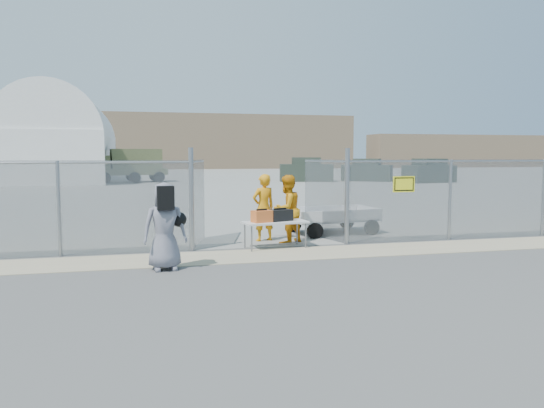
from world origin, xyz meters
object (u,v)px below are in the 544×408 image
object	(u,v)px
security_worker_left	(264,208)
utility_trailer	(332,220)
security_worker_right	(287,209)
folding_table	(275,235)
visitor	(165,226)

from	to	relation	value
security_worker_left	utility_trailer	bearing A→B (deg)	-176.10
security_worker_right	utility_trailer	distance (m)	2.25
security_worker_left	security_worker_right	size ratio (longest dim) A/B	1.01
folding_table	security_worker_left	xyz separation A→B (m)	(-0.03, 1.17, 0.57)
security_worker_right	visitor	world-z (taller)	security_worker_right
visitor	utility_trailer	bearing A→B (deg)	32.48
security_worker_left	visitor	xyz separation A→B (m)	(-2.74, -3.02, -0.02)
security_worker_right	visitor	distance (m)	4.14
folding_table	utility_trailer	size ratio (longest dim) A/B	0.48
visitor	folding_table	bearing A→B (deg)	28.53
security_worker_right	visitor	xyz separation A→B (m)	(-3.27, -2.55, -0.01)
utility_trailer	security_worker_right	bearing A→B (deg)	-150.44
security_worker_right	utility_trailer	xyz separation A→B (m)	(1.75, 1.32, -0.50)
folding_table	security_worker_right	size ratio (longest dim) A/B	0.89
security_worker_left	visitor	bearing A→B (deg)	31.05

